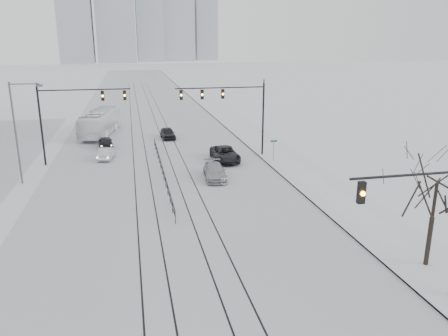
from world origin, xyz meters
TOP-DOWN VIEW (x-y plane):
  - road at (0.00, 60.00)m, footprint 22.00×260.00m
  - sidewalk_east at (13.50, 60.00)m, footprint 5.00×260.00m
  - curb at (11.05, 60.00)m, footprint 0.10×260.00m
  - tram_rails at (-0.00, 40.00)m, footprint 5.30×180.00m
  - skyline at (5.02, 273.63)m, footprint 96.00×48.00m
  - traffic_mast_near at (10.79, 6.00)m, footprint 6.10×0.37m
  - traffic_mast_ne at (8.15, 34.99)m, footprint 9.60×0.37m
  - traffic_mast_nw at (-8.52, 36.00)m, footprint 9.10×0.37m
  - street_light_west at (-12.20, 30.00)m, footprint 2.73×0.25m
  - bare_tree at (13.20, 9.00)m, footprint 4.40×4.40m
  - median_fence at (0.00, 30.00)m, footprint 0.06×24.00m
  - street_sign at (11.80, 32.00)m, footprint 0.70×0.06m
  - sedan_sb_inner at (-5.74, 42.60)m, footprint 1.93×4.07m
  - sedan_sb_outer at (-5.41, 37.15)m, footprint 1.98×4.06m
  - sedan_nb_front at (6.94, 33.59)m, footprint 2.52×5.46m
  - sedan_nb_right at (4.68, 27.68)m, footprint 2.24×4.82m
  - sedan_nb_far at (2.00, 46.17)m, footprint 1.91×4.21m
  - box_truck at (-6.71, 50.44)m, footprint 5.20×12.27m

SIDE VIEW (x-z plane):
  - road at x=0.00m, z-range 0.00..0.02m
  - tram_rails at x=0.00m, z-range 0.02..0.03m
  - curb at x=11.05m, z-range 0.00..0.12m
  - sidewalk_east at x=13.50m, z-range 0.00..0.16m
  - median_fence at x=0.00m, z-range 0.03..1.03m
  - sedan_sb_outer at x=-5.41m, z-range 0.00..1.28m
  - sedan_sb_inner at x=-5.74m, z-range 0.00..1.34m
  - sedan_nb_right at x=4.68m, z-range 0.00..1.36m
  - sedan_nb_far at x=2.00m, z-range 0.00..1.40m
  - sedan_nb_front at x=6.94m, z-range 0.00..1.52m
  - street_sign at x=11.80m, z-range 0.41..2.81m
  - box_truck at x=-6.71m, z-range 0.00..3.33m
  - bare_tree at x=13.20m, z-range 1.44..7.54m
  - traffic_mast_near at x=10.79m, z-range 1.06..8.06m
  - street_light_west at x=-12.20m, z-range 0.71..9.71m
  - traffic_mast_nw at x=-8.52m, z-range 1.57..9.57m
  - traffic_mast_ne at x=8.15m, z-range 1.76..9.76m
  - skyline at x=5.02m, z-range -5.35..66.65m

